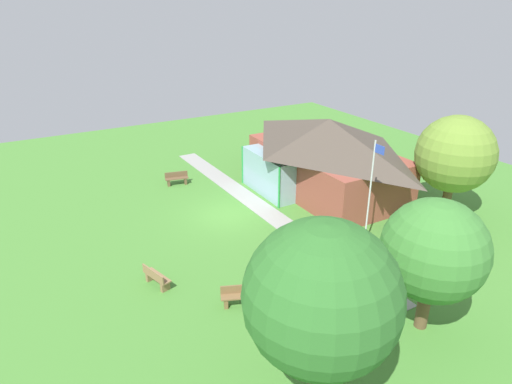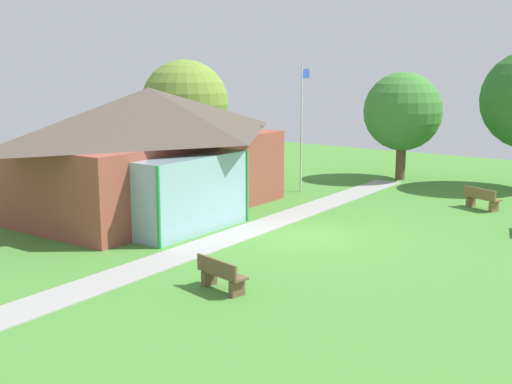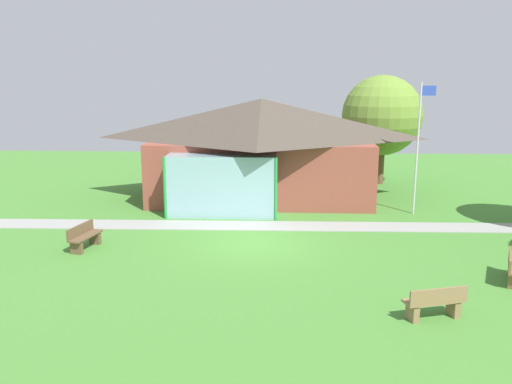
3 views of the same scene
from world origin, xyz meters
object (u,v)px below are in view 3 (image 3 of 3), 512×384
at_px(tree_behind_pavilion_right, 382,116).
at_px(bench_front_right, 435,303).
at_px(bench_mid_left, 84,237).
at_px(pavilion, 260,148).
at_px(flagpole, 419,142).

bearing_deg(tree_behind_pavilion_right, bench_front_right, -95.21).
bearing_deg(bench_front_right, bench_mid_left, 139.11).
distance_m(bench_mid_left, tree_behind_pavilion_right, 16.97).
relative_size(pavilion, tree_behind_pavilion_right, 1.91).
bearing_deg(bench_mid_left, pavilion, 156.80).
bearing_deg(flagpole, bench_front_right, -100.68).
bearing_deg(pavilion, tree_behind_pavilion_right, 31.76).
bearing_deg(flagpole, pavilion, 159.73).
xyz_separation_m(pavilion, tree_behind_pavilion_right, (6.29, 3.89, 1.20)).
distance_m(bench_front_right, tree_behind_pavilion_right, 16.85).
xyz_separation_m(pavilion, flagpole, (6.69, -2.47, 0.59)).
distance_m(flagpole, bench_mid_left, 13.65).
bearing_deg(tree_behind_pavilion_right, pavilion, -148.24).
distance_m(pavilion, flagpole, 7.16).
xyz_separation_m(flagpole, bench_mid_left, (-12.30, -5.30, -2.63)).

